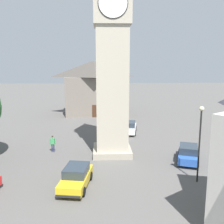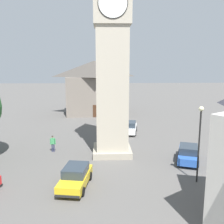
{
  "view_description": "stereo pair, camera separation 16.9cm",
  "coord_description": "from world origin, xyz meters",
  "px_view_note": "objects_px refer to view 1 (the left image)",
  "views": [
    {
      "loc": [
        -1.17,
        -23.94,
        8.66
      ],
      "look_at": [
        0.0,
        0.0,
        4.2
      ],
      "focal_mm": 40.49,
      "sensor_mm": 36.0,
      "label": 1
    },
    {
      "loc": [
        -1.0,
        -23.95,
        8.66
      ],
      "look_at": [
        0.0,
        0.0,
        4.2
      ],
      "focal_mm": 40.49,
      "sensor_mm": 36.0,
      "label": 2
    }
  ],
  "objects_px": {
    "clock_tower": "(112,18)",
    "pedestrian": "(53,142)",
    "car_white_side": "(188,153)",
    "car_blue_kerb": "(76,177)",
    "lamp_post": "(200,133)",
    "building_corner_back": "(94,87)",
    "car_silver_kerb": "(129,127)"
  },
  "relations": [
    {
      "from": "clock_tower",
      "to": "pedestrian",
      "type": "xyz_separation_m",
      "value": [
        -5.95,
        0.75,
        -11.86
      ]
    },
    {
      "from": "lamp_post",
      "to": "car_white_side",
      "type": "bearing_deg",
      "value": 79.93
    },
    {
      "from": "car_blue_kerb",
      "to": "car_silver_kerb",
      "type": "bearing_deg",
      "value": 69.15
    },
    {
      "from": "car_white_side",
      "to": "lamp_post",
      "type": "height_order",
      "value": "lamp_post"
    },
    {
      "from": "clock_tower",
      "to": "car_blue_kerb",
      "type": "bearing_deg",
      "value": -113.03
    },
    {
      "from": "car_silver_kerb",
      "to": "car_white_side",
      "type": "relative_size",
      "value": 0.98
    },
    {
      "from": "clock_tower",
      "to": "pedestrian",
      "type": "bearing_deg",
      "value": 172.82
    },
    {
      "from": "pedestrian",
      "to": "lamp_post",
      "type": "distance_m",
      "value": 14.35
    },
    {
      "from": "building_corner_back",
      "to": "lamp_post",
      "type": "distance_m",
      "value": 28.66
    },
    {
      "from": "car_blue_kerb",
      "to": "pedestrian",
      "type": "bearing_deg",
      "value": 111.71
    },
    {
      "from": "car_white_side",
      "to": "lamp_post",
      "type": "bearing_deg",
      "value": -100.07
    },
    {
      "from": "car_silver_kerb",
      "to": "pedestrian",
      "type": "height_order",
      "value": "pedestrian"
    },
    {
      "from": "building_corner_back",
      "to": "lamp_post",
      "type": "height_order",
      "value": "building_corner_back"
    },
    {
      "from": "lamp_post",
      "to": "car_silver_kerb",
      "type": "bearing_deg",
      "value": 104.16
    },
    {
      "from": "clock_tower",
      "to": "lamp_post",
      "type": "distance_m",
      "value": 12.73
    },
    {
      "from": "clock_tower",
      "to": "building_corner_back",
      "type": "bearing_deg",
      "value": 96.15
    },
    {
      "from": "clock_tower",
      "to": "building_corner_back",
      "type": "xyz_separation_m",
      "value": [
        -2.25,
        20.91,
        -8.06
      ]
    },
    {
      "from": "car_silver_kerb",
      "to": "car_blue_kerb",
      "type": "bearing_deg",
      "value": -110.85
    },
    {
      "from": "car_white_side",
      "to": "car_blue_kerb",
      "type": "bearing_deg",
      "value": -155.54
    },
    {
      "from": "car_silver_kerb",
      "to": "building_corner_back",
      "type": "bearing_deg",
      "value": 109.87
    },
    {
      "from": "car_white_side",
      "to": "building_corner_back",
      "type": "height_order",
      "value": "building_corner_back"
    },
    {
      "from": "car_white_side",
      "to": "pedestrian",
      "type": "bearing_deg",
      "value": 166.04
    },
    {
      "from": "car_blue_kerb",
      "to": "car_white_side",
      "type": "relative_size",
      "value": 0.98
    },
    {
      "from": "clock_tower",
      "to": "lamp_post",
      "type": "bearing_deg",
      "value": -46.7
    },
    {
      "from": "clock_tower",
      "to": "pedestrian",
      "type": "height_order",
      "value": "clock_tower"
    },
    {
      "from": "car_silver_kerb",
      "to": "pedestrian",
      "type": "xyz_separation_m",
      "value": [
        -8.53,
        -6.8,
        0.25
      ]
    },
    {
      "from": "car_blue_kerb",
      "to": "car_silver_kerb",
      "type": "xyz_separation_m",
      "value": [
        5.49,
        14.42,
        0.0
      ]
    },
    {
      "from": "clock_tower",
      "to": "car_white_side",
      "type": "relative_size",
      "value": 4.94
    },
    {
      "from": "car_blue_kerb",
      "to": "pedestrian",
      "type": "xyz_separation_m",
      "value": [
        -3.03,
        7.62,
        0.25
      ]
    },
    {
      "from": "clock_tower",
      "to": "car_silver_kerb",
      "type": "relative_size",
      "value": 5.04
    },
    {
      "from": "car_silver_kerb",
      "to": "lamp_post",
      "type": "bearing_deg",
      "value": -75.84
    },
    {
      "from": "clock_tower",
      "to": "car_white_side",
      "type": "distance_m",
      "value": 14.11
    }
  ]
}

